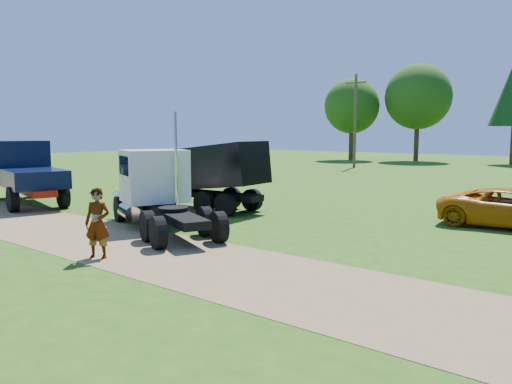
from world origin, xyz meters
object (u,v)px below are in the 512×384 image
Objects in this scene: spectator_a at (97,223)px; black_dump_truck at (199,172)px; white_semi_tractor at (154,188)px; navy_truck at (23,171)px.

black_dump_truck is at bearing 88.38° from spectator_a.
spectator_a is (2.56, -4.09, -0.45)m from white_semi_tractor.
spectator_a is at bearing -34.21° from white_semi_tractor.
white_semi_tractor is 0.97× the size of navy_truck.
white_semi_tractor is 9.65m from navy_truck.
navy_truck is 12.84m from spectator_a.
spectator_a is at bearing -4.14° from navy_truck.
black_dump_truck is at bearing 40.63° from navy_truck.
spectator_a is (12.20, -3.97, -0.58)m from navy_truck.
navy_truck is 3.65× the size of spectator_a.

